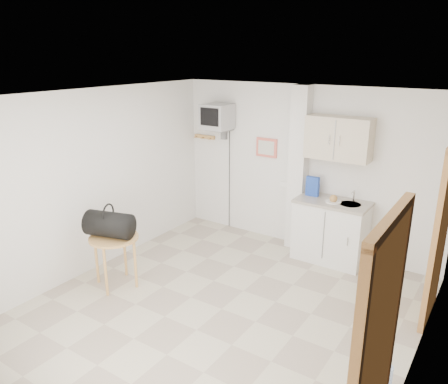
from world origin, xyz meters
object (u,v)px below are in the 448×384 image
Objects in this scene: duffel_bag at (109,224)px; crt_television at (217,117)px; round_table at (114,243)px; water_bottle at (386,380)px.

crt_television is at bearing 72.87° from duffel_bag.
crt_television reaches higher than duffel_bag.
crt_television is 3.24× the size of duffel_bag.
crt_television is 2.67m from round_table.
round_table is 2.13× the size of water_bottle.
duffel_bag is (-0.04, -0.02, 0.26)m from round_table.
crt_television reaches higher than round_table.
water_bottle is at bearing -0.26° from round_table.
crt_television reaches higher than water_bottle.
duffel_bag is at bearing -179.96° from water_bottle.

